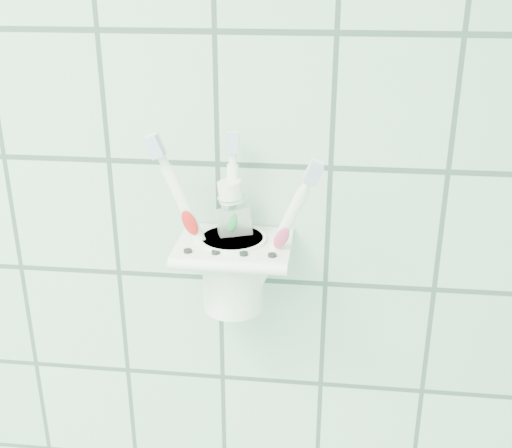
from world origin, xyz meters
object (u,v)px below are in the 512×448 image
toothbrush_blue (228,224)px  toothbrush_pink (226,217)px  toothpaste_tube (242,231)px  holder_bracket (235,248)px  cup (233,269)px  toothbrush_orange (249,220)px

toothbrush_blue → toothbrush_pink: bearing=160.5°
toothbrush_pink → toothpaste_tube: toothbrush_pink is taller
holder_bracket → cup: (-0.00, 0.00, -0.03)m
cup → toothbrush_pink: 0.07m
cup → toothpaste_tube: (0.01, 0.01, 0.04)m
holder_bracket → cup: same height
cup → toothpaste_tube: bearing=48.9°
toothbrush_pink → toothbrush_orange: size_ratio=1.06×
toothpaste_tube → toothbrush_orange: bearing=-74.6°
toothpaste_tube → holder_bracket: bearing=-136.2°
toothbrush_blue → toothbrush_orange: (0.02, 0.01, 0.00)m
toothbrush_pink → toothpaste_tube: bearing=53.0°
toothpaste_tube → toothbrush_blue: bearing=-146.8°
holder_bracket → cup: bearing=126.8°
toothbrush_blue → toothbrush_orange: size_ratio=0.99×
toothbrush_pink → toothbrush_blue: toothbrush_pink is taller
toothbrush_orange → toothbrush_pink: bearing=-170.8°
toothbrush_orange → toothbrush_blue: bearing=-169.0°
holder_bracket → toothbrush_pink: size_ratio=0.60×
toothbrush_blue → toothpaste_tube: size_ratio=1.33×
toothbrush_pink → toothbrush_orange: (0.02, 0.01, -0.01)m
toothbrush_pink → holder_bracket: bearing=25.7°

